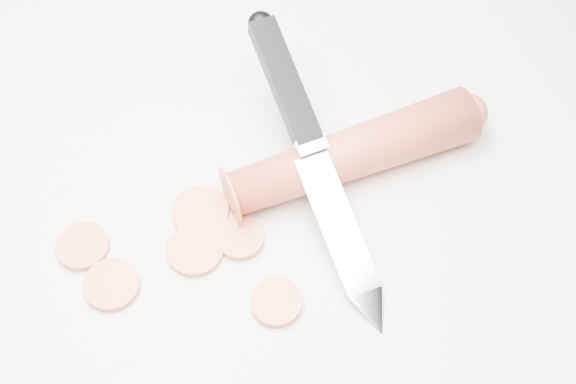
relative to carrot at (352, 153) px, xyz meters
The scene contains 9 objects.
ground 0.08m from the carrot, 141.46° to the right, with size 2.40×2.40×0.00m, color silver.
carrot is the anchor object (origin of this frame).
carrot_slice_0 0.10m from the carrot, 109.20° to the right, with size 0.03×0.03×0.01m, color #D25C35.
carrot_slice_1 0.19m from the carrot, 126.51° to the right, with size 0.04×0.04×0.01m, color #D25C35.
carrot_slice_2 0.13m from the carrot, 113.98° to the right, with size 0.04×0.04×0.01m, color #D25C35.
carrot_slice_3 0.11m from the carrot, 126.72° to the right, with size 0.04×0.04×0.01m, color #D25C35.
carrot_slice_4 0.19m from the carrot, 115.79° to the right, with size 0.04×0.04×0.01m, color #D25C35.
carrot_slice_5 0.12m from the carrot, 82.28° to the right, with size 0.03×0.03×0.01m, color #D25C35.
kitchen_knife 0.04m from the carrot, 105.05° to the right, with size 0.20×0.14×0.08m, color silver, non-canonical shape.
Camera 1 is at (0.20, -0.23, 0.48)m, focal length 50.00 mm.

